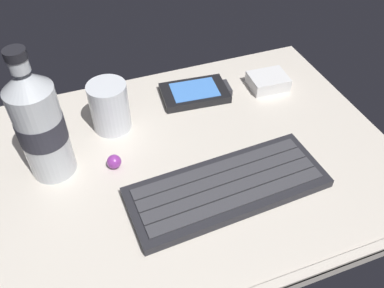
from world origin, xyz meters
TOP-DOWN VIEW (x-y plane):
  - ground_plane at (0.00, -0.23)cm, footprint 64.00×48.00cm
  - keyboard at (2.54, -8.01)cm, footprint 29.54×12.50cm
  - handheld_device at (6.09, 14.70)cm, footprint 13.25×8.62cm
  - juice_cup at (-10.08, 11.70)cm, footprint 6.40×6.40cm
  - water_bottle at (-20.53, 5.16)cm, footprint 6.73×6.73cm
  - charger_block at (20.04, 12.68)cm, footprint 7.27×5.94cm
  - trackball_mouse at (-11.83, 2.33)cm, footprint 2.20×2.20cm

SIDE VIEW (x-z plane):
  - ground_plane at x=0.00cm, z-range -2.39..0.41cm
  - handheld_device at x=6.09cm, z-range -0.02..1.48cm
  - keyboard at x=2.54cm, z-range -0.04..1.66cm
  - trackball_mouse at x=-11.83cm, z-range 0.00..2.20cm
  - charger_block at x=20.04cm, z-range 0.00..2.40cm
  - juice_cup at x=-10.08cm, z-range -0.34..8.16cm
  - water_bottle at x=-20.53cm, z-range -1.39..19.41cm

